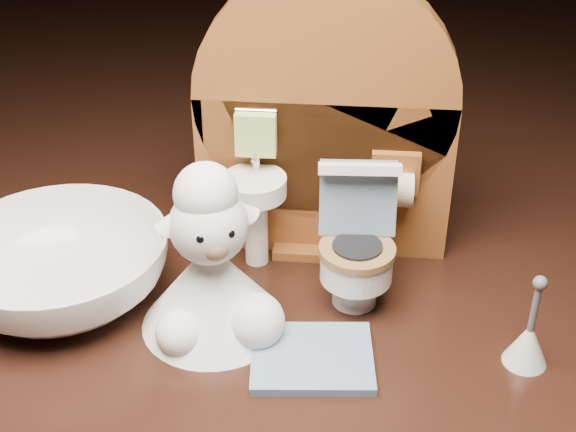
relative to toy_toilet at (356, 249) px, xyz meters
name	(u,v)px	position (x,y,z in m)	size (l,w,h in m)	color
backdrop_panel	(323,136)	(-0.02, 0.04, 0.04)	(0.13, 0.05, 0.15)	brown
toy_toilet	(356,249)	(0.00, 0.00, 0.00)	(0.04, 0.05, 0.07)	white
bath_mat	(312,358)	(-0.02, -0.05, -0.02)	(0.05, 0.04, 0.00)	slate
toilet_brush	(528,340)	(0.08, -0.04, -0.01)	(0.02, 0.02, 0.05)	white
plush_lamb	(212,274)	(-0.06, -0.03, 0.00)	(0.07, 0.07, 0.09)	white
ceramic_bowl	(60,268)	(-0.14, -0.02, -0.01)	(0.11, 0.11, 0.03)	white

